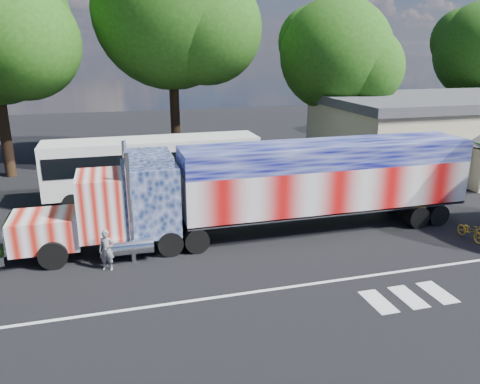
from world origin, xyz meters
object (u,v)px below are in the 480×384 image
object	(u,v)px
coach_bus	(154,168)
woman	(107,250)
tree_n_mid	(174,11)
bicycle	(470,231)
semi_truck	(274,186)
tree_ne_a	(338,55)

from	to	relation	value
coach_bus	woman	distance (m)	9.31
coach_bus	woman	bearing A→B (deg)	-107.33
woman	tree_n_mid	distance (m)	20.80
woman	bicycle	bearing A→B (deg)	15.70
semi_truck	bicycle	bearing A→B (deg)	-20.24
bicycle	tree_ne_a	size ratio (longest dim) A/B	0.13
semi_truck	coach_bus	world-z (taller)	semi_truck
coach_bus	bicycle	distance (m)	16.77
semi_truck	bicycle	distance (m)	9.23
tree_ne_a	tree_n_mid	distance (m)	12.32
coach_bus	tree_n_mid	size ratio (longest dim) A/B	0.74
coach_bus	tree_n_mid	bearing A→B (deg)	72.43
tree_ne_a	tree_n_mid	world-z (taller)	tree_n_mid
semi_truck	woman	distance (m)	7.93
semi_truck	woman	xyz separation A→B (m)	(-7.57, -1.82, -1.50)
tree_ne_a	woman	bearing A→B (deg)	-138.76
bicycle	tree_n_mid	size ratio (longest dim) A/B	0.10
bicycle	tree_ne_a	xyz separation A→B (m)	(1.15, 16.37, 7.48)
coach_bus	tree_n_mid	world-z (taller)	tree_n_mid
semi_truck	coach_bus	distance (m)	8.53
semi_truck	tree_ne_a	bearing A→B (deg)	54.02
woman	bicycle	xyz separation A→B (m)	(16.04, -1.30, -0.42)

